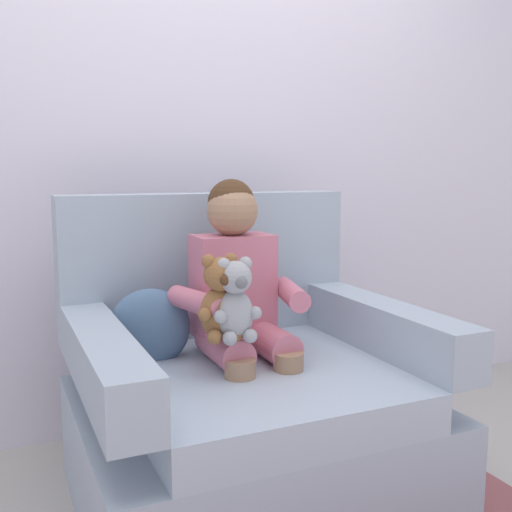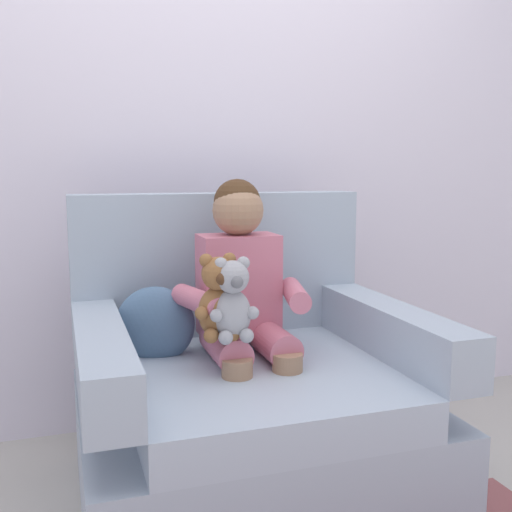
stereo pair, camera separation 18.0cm
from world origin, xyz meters
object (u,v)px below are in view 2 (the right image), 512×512
object	(u,v)px
armchair	(248,406)
throw_pillow	(155,325)
seated_child	(243,293)
plush_grey	(233,302)
plush_brown	(218,299)

from	to	relation	value
armchair	throw_pillow	bearing A→B (deg)	153.87
seated_child	plush_grey	world-z (taller)	seated_child
armchair	plush_brown	distance (m)	0.43
seated_child	throw_pillow	bearing A→B (deg)	161.76
plush_grey	plush_brown	world-z (taller)	plush_brown
throw_pillow	plush_brown	bearing A→B (deg)	-58.68
seated_child	plush_brown	xyz separation A→B (m)	(-0.12, -0.15, 0.02)
armchair	plush_brown	bearing A→B (deg)	-138.43
armchair	plush_grey	bearing A→B (deg)	-122.62
throw_pillow	seated_child	bearing A→B (deg)	-19.76
plush_grey	plush_brown	distance (m)	0.05
armchair	seated_child	xyz separation A→B (m)	(-0.00, 0.04, 0.37)
seated_child	plush_grey	xyz separation A→B (m)	(-0.09, -0.18, 0.01)
plush_grey	plush_brown	size ratio (longest dim) A/B	0.97
plush_brown	throw_pillow	distance (m)	0.32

